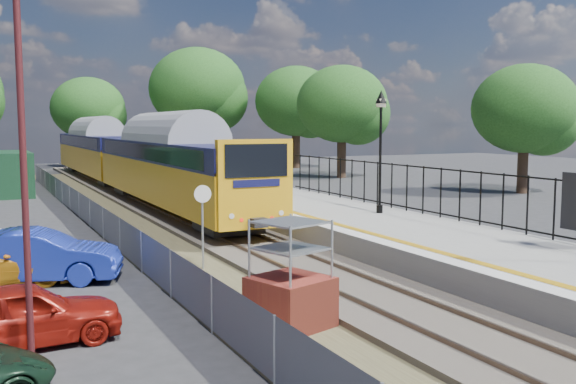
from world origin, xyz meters
TOP-DOWN VIEW (x-y plane):
  - ground at (0.00, 0.00)m, footprint 120.00×120.00m
  - track_bed at (-0.47, 9.67)m, footprint 5.90×80.00m
  - platform at (4.20, 8.00)m, footprint 5.00×70.00m
  - platform_edge at (2.14, 8.00)m, footprint 0.90×70.00m
  - victorian_lamp_north at (5.30, 6.00)m, footprint 0.44×0.44m
  - palisade_fence at (6.55, 2.24)m, footprint 0.12×26.00m
  - wire_fence at (-4.20, 12.00)m, footprint 0.06×52.00m
  - tree_line at (1.40, 42.00)m, footprint 56.80×43.80m
  - train at (0.00, 25.92)m, footprint 2.82×40.83m
  - brick_plinth at (-2.64, -2.44)m, footprint 1.79×1.79m
  - speed_sign at (-2.56, 3.40)m, footprint 0.50×0.10m
  - carpark_lamp at (-7.62, -1.99)m, footprint 0.25×0.50m
  - car_red at (-7.70, -1.13)m, footprint 3.77×1.70m
  - car_blue at (-7.00, 4.09)m, footprint 4.60×2.82m

SIDE VIEW (x-z plane):
  - ground at x=0.00m, z-range 0.00..0.00m
  - track_bed at x=-0.47m, z-range -0.05..0.24m
  - platform at x=4.20m, z-range 0.00..0.90m
  - wire_fence at x=-4.20m, z-range 0.00..1.20m
  - car_red at x=-7.70m, z-range 0.00..1.26m
  - car_blue at x=-7.00m, z-range 0.00..1.43m
  - platform_edge at x=2.14m, z-range 0.90..0.91m
  - brick_plinth at x=-2.64m, z-range -0.05..2.25m
  - speed_sign at x=-2.56m, z-range 0.42..2.92m
  - palisade_fence at x=6.55m, z-range 0.84..2.84m
  - train at x=0.00m, z-range 0.59..4.09m
  - victorian_lamp_north at x=5.30m, z-range 2.00..6.60m
  - carpark_lamp at x=-7.62m, z-range 0.50..8.29m
  - tree_line at x=1.40m, z-range 0.67..12.55m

